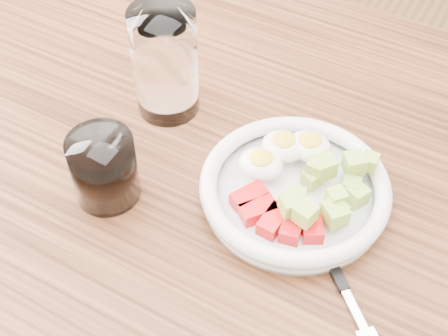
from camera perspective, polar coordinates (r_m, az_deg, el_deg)
The scene contains 5 objects.
dining_table at distance 0.84m, azimuth 0.26°, elevation -6.59°, with size 1.50×0.90×0.77m.
bowl at distance 0.74m, azimuth 6.51°, elevation -1.66°, with size 0.23×0.23×0.06m.
fork at distance 0.70m, azimuth 10.32°, elevation -9.65°, with size 0.14×0.14×0.01m.
water_glass at distance 0.81m, azimuth -5.41°, elevation 9.57°, with size 0.08×0.08×0.15m, color white.
coffee_glass at distance 0.74m, azimuth -10.90°, elevation -0.08°, with size 0.08×0.08×0.09m.
Camera 1 is at (0.23, -0.42, 1.36)m, focal length 50.00 mm.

